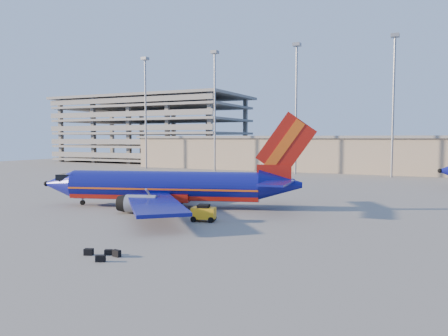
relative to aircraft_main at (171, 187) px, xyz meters
The scene contains 7 objects.
ground 7.82m from the aircraft_main, 45.53° to the left, with size 220.00×220.00×0.00m, color slate.
terminal_building 65.17m from the aircraft_main, 76.48° to the left, with size 122.00×16.00×8.50m.
parking_garage 98.04m from the aircraft_main, 125.57° to the left, with size 62.00×32.00×21.40m.
light_mast_row 54.51m from the aircraft_main, 78.73° to the left, with size 101.60×1.60×28.65m.
aircraft_main is the anchor object (origin of this frame).
baggage_tug 9.77m from the aircraft_main, 38.80° to the right, with size 2.54×1.88×1.64m.
luggage_pile 21.48m from the aircraft_main, 70.26° to the right, with size 2.67×2.11×0.46m.
Camera 1 is at (21.79, -48.17, 8.07)m, focal length 35.00 mm.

